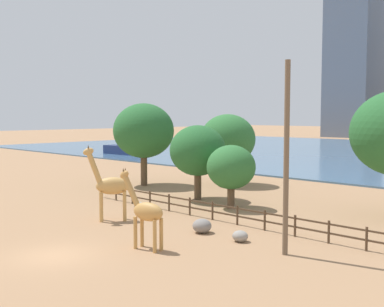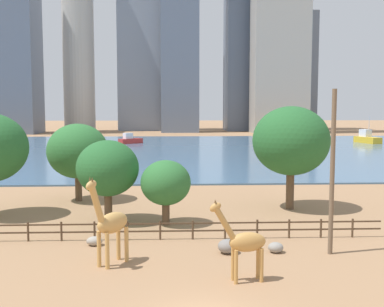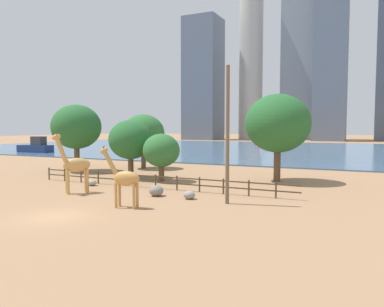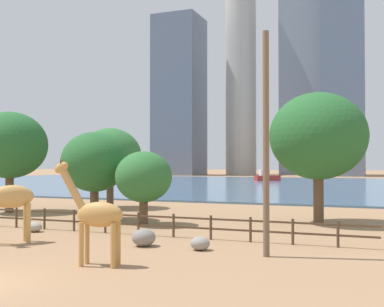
{
  "view_description": "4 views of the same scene",
  "coord_description": "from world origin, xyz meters",
  "px_view_note": "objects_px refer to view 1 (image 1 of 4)",
  "views": [
    {
      "loc": [
        21.92,
        -12.38,
        7.18
      ],
      "look_at": [
        -2.33,
        12.52,
        4.43
      ],
      "focal_mm": 45.0,
      "sensor_mm": 36.0,
      "label": 1
    },
    {
      "loc": [
        -1.33,
        -19.68,
        8.96
      ],
      "look_at": [
        0.4,
        18.9,
        5.14
      ],
      "focal_mm": 45.0,
      "sensor_mm": 36.0,
      "label": 2
    },
    {
      "loc": [
        17.67,
        -16.96,
        5.54
      ],
      "look_at": [
        3.33,
        13.01,
        3.23
      ],
      "focal_mm": 35.0,
      "sensor_mm": 36.0,
      "label": 3
    },
    {
      "loc": [
        13.09,
        -12.47,
        4.11
      ],
      "look_at": [
        -1.49,
        24.48,
        4.91
      ],
      "focal_mm": 45.0,
      "sensor_mm": 36.0,
      "label": 4
    }
  ],
  "objects_px": {
    "boulder_small": "(240,236)",
    "tree_right_tall": "(231,167)",
    "utility_pole": "(286,159)",
    "tree_right_small": "(144,131)",
    "boulder_by_pole": "(202,226)",
    "giraffe_tall": "(146,211)",
    "tree_center_broad": "(198,151)",
    "boat_tug": "(124,148)",
    "boulder_near_fence": "(140,206)",
    "giraffe_companion": "(110,186)",
    "tree_left_small": "(228,139)"
  },
  "relations": [
    {
      "from": "boulder_small",
      "to": "tree_right_tall",
      "type": "bearing_deg",
      "value": 132.63
    },
    {
      "from": "utility_pole",
      "to": "tree_right_small",
      "type": "relative_size",
      "value": 1.18
    },
    {
      "from": "utility_pole",
      "to": "tree_right_small",
      "type": "bearing_deg",
      "value": 155.75
    },
    {
      "from": "utility_pole",
      "to": "boulder_by_pole",
      "type": "bearing_deg",
      "value": 176.47
    },
    {
      "from": "boulder_by_pole",
      "to": "giraffe_tall",
      "type": "bearing_deg",
      "value": -86.62
    },
    {
      "from": "tree_center_broad",
      "to": "boat_tug",
      "type": "height_order",
      "value": "tree_center_broad"
    },
    {
      "from": "boulder_near_fence",
      "to": "boat_tug",
      "type": "xyz_separation_m",
      "value": [
        -41.26,
        30.34,
        1.07
      ]
    },
    {
      "from": "giraffe_companion",
      "to": "tree_right_tall",
      "type": "xyz_separation_m",
      "value": [
        3.02,
        9.25,
        0.76
      ]
    },
    {
      "from": "giraffe_companion",
      "to": "tree_left_small",
      "type": "relative_size",
      "value": 0.71
    },
    {
      "from": "giraffe_tall",
      "to": "tree_right_tall",
      "type": "relative_size",
      "value": 0.88
    },
    {
      "from": "boulder_small",
      "to": "tree_left_small",
      "type": "xyz_separation_m",
      "value": [
        -15.16,
        16.92,
        4.41
      ]
    },
    {
      "from": "boulder_near_fence",
      "to": "boulder_small",
      "type": "bearing_deg",
      "value": -10.01
    },
    {
      "from": "tree_center_broad",
      "to": "giraffe_tall",
      "type": "bearing_deg",
      "value": -56.78
    },
    {
      "from": "boulder_small",
      "to": "utility_pole",
      "type": "bearing_deg",
      "value": -6.75
    },
    {
      "from": "giraffe_tall",
      "to": "tree_center_broad",
      "type": "distance_m",
      "value": 15.78
    },
    {
      "from": "giraffe_companion",
      "to": "tree_left_small",
      "type": "height_order",
      "value": "tree_left_small"
    },
    {
      "from": "tree_right_small",
      "to": "tree_left_small",
      "type": "bearing_deg",
      "value": 47.48
    },
    {
      "from": "utility_pole",
      "to": "boulder_near_fence",
      "type": "distance_m",
      "value": 15.53
    },
    {
      "from": "tree_right_small",
      "to": "utility_pole",
      "type": "bearing_deg",
      "value": -24.25
    },
    {
      "from": "giraffe_companion",
      "to": "boulder_near_fence",
      "type": "relative_size",
      "value": 5.08
    },
    {
      "from": "tree_right_tall",
      "to": "boulder_near_fence",
      "type": "bearing_deg",
      "value": -130.19
    },
    {
      "from": "boulder_small",
      "to": "boulder_near_fence",
      "type": "bearing_deg",
      "value": 169.99
    },
    {
      "from": "boulder_small",
      "to": "boat_tug",
      "type": "relative_size",
      "value": 0.12
    },
    {
      "from": "giraffe_companion",
      "to": "tree_center_broad",
      "type": "xyz_separation_m",
      "value": [
        -1.44,
        10.2,
        1.77
      ]
    },
    {
      "from": "tree_left_small",
      "to": "tree_right_small",
      "type": "xyz_separation_m",
      "value": [
        -5.85,
        -6.38,
        0.88
      ]
    },
    {
      "from": "boulder_near_fence",
      "to": "tree_right_tall",
      "type": "bearing_deg",
      "value": 49.81
    },
    {
      "from": "tree_right_small",
      "to": "boat_tug",
      "type": "bearing_deg",
      "value": 145.4
    },
    {
      "from": "giraffe_companion",
      "to": "tree_right_tall",
      "type": "relative_size",
      "value": 1.06
    },
    {
      "from": "tree_right_small",
      "to": "giraffe_companion",
      "type": "bearing_deg",
      "value": -47.95
    },
    {
      "from": "giraffe_companion",
      "to": "tree_right_small",
      "type": "relative_size",
      "value": 0.62
    },
    {
      "from": "boulder_by_pole",
      "to": "tree_center_broad",
      "type": "bearing_deg",
      "value": 134.81
    },
    {
      "from": "boulder_near_fence",
      "to": "boulder_small",
      "type": "distance_m",
      "value": 11.53
    },
    {
      "from": "boulder_small",
      "to": "tree_right_small",
      "type": "height_order",
      "value": "tree_right_small"
    },
    {
      "from": "tree_right_tall",
      "to": "tree_left_small",
      "type": "height_order",
      "value": "tree_left_small"
    },
    {
      "from": "boulder_by_pole",
      "to": "tree_right_tall",
      "type": "bearing_deg",
      "value": 117.37
    },
    {
      "from": "tree_right_tall",
      "to": "tree_left_small",
      "type": "relative_size",
      "value": 0.67
    },
    {
      "from": "boulder_by_pole",
      "to": "tree_right_small",
      "type": "xyz_separation_m",
      "value": [
        -18.03,
        10.54,
        5.17
      ]
    },
    {
      "from": "giraffe_companion",
      "to": "boulder_by_pole",
      "type": "bearing_deg",
      "value": 141.74
    },
    {
      "from": "tree_center_broad",
      "to": "tree_left_small",
      "type": "xyz_separation_m",
      "value": [
        -3.9,
        8.58,
        0.54
      ]
    },
    {
      "from": "giraffe_tall",
      "to": "tree_left_small",
      "type": "height_order",
      "value": "tree_left_small"
    },
    {
      "from": "giraffe_tall",
      "to": "boat_tug",
      "type": "relative_size",
      "value": 0.54
    },
    {
      "from": "giraffe_companion",
      "to": "boulder_by_pole",
      "type": "relative_size",
      "value": 4.42
    },
    {
      "from": "boulder_near_fence",
      "to": "boulder_small",
      "type": "relative_size",
      "value": 1.1
    },
    {
      "from": "boulder_near_fence",
      "to": "boulder_by_pole",
      "type": "xyz_separation_m",
      "value": [
        8.38,
        -2.01,
        0.14
      ]
    },
    {
      "from": "boulder_near_fence",
      "to": "tree_right_tall",
      "type": "xyz_separation_m",
      "value": [
        4.55,
        5.39,
        2.88
      ]
    },
    {
      "from": "giraffe_tall",
      "to": "boat_tug",
      "type": "distance_m",
      "value": 62.19
    },
    {
      "from": "boulder_small",
      "to": "tree_right_small",
      "type": "relative_size",
      "value": 0.11
    },
    {
      "from": "boulder_small",
      "to": "tree_center_broad",
      "type": "relative_size",
      "value": 0.15
    },
    {
      "from": "boulder_near_fence",
      "to": "tree_right_small",
      "type": "relative_size",
      "value": 0.12
    },
    {
      "from": "giraffe_tall",
      "to": "boulder_small",
      "type": "height_order",
      "value": "giraffe_tall"
    }
  ]
}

